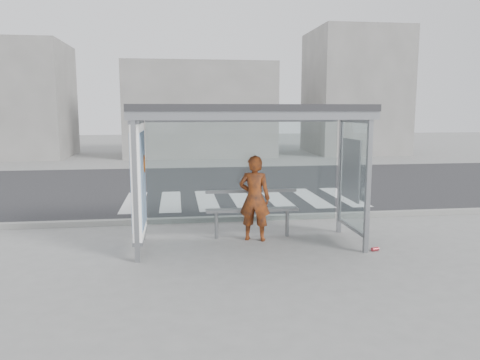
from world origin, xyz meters
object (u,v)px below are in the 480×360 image
Objects in this scene: bus_shelter at (229,140)px; bench at (252,210)px; soda_can at (375,249)px; person at (255,198)px.

bus_shelter is 2.31× the size of bench.
bench is 13.61× the size of soda_can.
person reaches higher than soda_can.
bench is at bearing 149.07° from soda_can.
bus_shelter is at bearing 47.59° from person.
person is at bearing -86.41° from bench.
bench is at bearing 44.45° from bus_shelter.
person is at bearing 153.52° from soda_can.
person is 0.35m from bench.
person is (0.53, 0.30, -1.15)m from bus_shelter.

